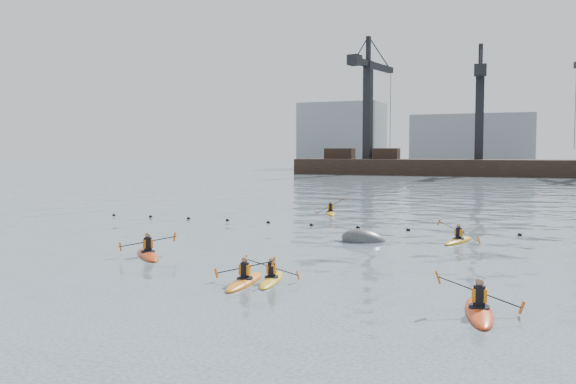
{
  "coord_description": "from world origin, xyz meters",
  "views": [
    {
      "loc": [
        10.9,
        -12.57,
        4.52
      ],
      "look_at": [
        0.88,
        11.68,
        2.8
      ],
      "focal_mm": 38.0,
      "sensor_mm": 36.0,
      "label": 1
    }
  ],
  "objects_px": {
    "kayaker_1": "(272,279)",
    "mooring_buoy": "(364,241)",
    "kayaker_0": "(245,280)",
    "kayaker_2": "(148,253)",
    "kayaker_4": "(479,310)",
    "kayaker_5": "(330,212)",
    "kayaker_3": "(458,240)"
  },
  "relations": [
    {
      "from": "kayaker_3",
      "to": "kayaker_1",
      "type": "bearing_deg",
      "value": -97.44
    },
    {
      "from": "kayaker_0",
      "to": "kayaker_2",
      "type": "xyz_separation_m",
      "value": [
        -6.4,
        3.38,
        0.01
      ]
    },
    {
      "from": "kayaker_0",
      "to": "mooring_buoy",
      "type": "relative_size",
      "value": 1.41
    },
    {
      "from": "kayaker_2",
      "to": "kayaker_3",
      "type": "xyz_separation_m",
      "value": [
        12.02,
        9.42,
        -0.01
      ]
    },
    {
      "from": "kayaker_5",
      "to": "mooring_buoy",
      "type": "bearing_deg",
      "value": -86.65
    },
    {
      "from": "kayaker_1",
      "to": "kayaker_3",
      "type": "distance_m",
      "value": 13.11
    },
    {
      "from": "kayaker_4",
      "to": "mooring_buoy",
      "type": "height_order",
      "value": "kayaker_4"
    },
    {
      "from": "kayaker_3",
      "to": "mooring_buoy",
      "type": "bearing_deg",
      "value": -145.96
    },
    {
      "from": "kayaker_0",
      "to": "kayaker_3",
      "type": "height_order",
      "value": "kayaker_3"
    },
    {
      "from": "kayaker_1",
      "to": "kayaker_4",
      "type": "bearing_deg",
      "value": -25.26
    },
    {
      "from": "kayaker_1",
      "to": "kayaker_2",
      "type": "height_order",
      "value": "kayaker_2"
    },
    {
      "from": "kayaker_1",
      "to": "kayaker_5",
      "type": "xyz_separation_m",
      "value": [
        -5.5,
        22.95,
        0.01
      ]
    },
    {
      "from": "kayaker_2",
      "to": "mooring_buoy",
      "type": "xyz_separation_m",
      "value": [
        7.57,
        7.84,
        -0.11
      ]
    },
    {
      "from": "kayaker_0",
      "to": "kayaker_2",
      "type": "relative_size",
      "value": 1.05
    },
    {
      "from": "kayaker_5",
      "to": "mooring_buoy",
      "type": "relative_size",
      "value": 1.42
    },
    {
      "from": "kayaker_2",
      "to": "kayaker_1",
      "type": "bearing_deg",
      "value": -64.05
    },
    {
      "from": "kayaker_3",
      "to": "kayaker_5",
      "type": "relative_size",
      "value": 0.99
    },
    {
      "from": "kayaker_4",
      "to": "mooring_buoy",
      "type": "bearing_deg",
      "value": -70.92
    },
    {
      "from": "kayaker_1",
      "to": "mooring_buoy",
      "type": "xyz_separation_m",
      "value": [
        0.45,
        10.58,
        -0.09
      ]
    },
    {
      "from": "kayaker_1",
      "to": "mooring_buoy",
      "type": "relative_size",
      "value": 1.27
    },
    {
      "from": "kayaker_1",
      "to": "kayaker_3",
      "type": "xyz_separation_m",
      "value": [
        4.9,
        12.16,
        0.01
      ]
    },
    {
      "from": "kayaker_0",
      "to": "kayaker_5",
      "type": "distance_m",
      "value": 24.07
    },
    {
      "from": "kayaker_4",
      "to": "mooring_buoy",
      "type": "xyz_separation_m",
      "value": [
        -6.67,
        12.25,
        -0.11
      ]
    },
    {
      "from": "kayaker_0",
      "to": "mooring_buoy",
      "type": "bearing_deg",
      "value": 77.28
    },
    {
      "from": "kayaker_2",
      "to": "kayaker_3",
      "type": "relative_size",
      "value": 0.95
    },
    {
      "from": "mooring_buoy",
      "to": "kayaker_4",
      "type": "bearing_deg",
      "value": -61.44
    },
    {
      "from": "kayaker_5",
      "to": "kayaker_0",
      "type": "bearing_deg",
      "value": -100.9
    },
    {
      "from": "kayaker_2",
      "to": "kayaker_4",
      "type": "height_order",
      "value": "kayaker_4"
    },
    {
      "from": "kayaker_1",
      "to": "kayaker_3",
      "type": "bearing_deg",
      "value": 56.0
    },
    {
      "from": "kayaker_2",
      "to": "mooring_buoy",
      "type": "bearing_deg",
      "value": 2.98
    },
    {
      "from": "kayaker_1",
      "to": "kayaker_5",
      "type": "height_order",
      "value": "kayaker_5"
    },
    {
      "from": "kayaker_4",
      "to": "kayaker_5",
      "type": "bearing_deg",
      "value": -72.34
    }
  ]
}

